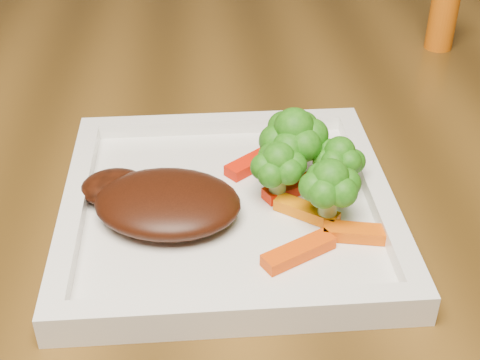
{
  "coord_description": "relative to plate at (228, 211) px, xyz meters",
  "views": [
    {
      "loc": [
        -0.15,
        -0.6,
        1.09
      ],
      "look_at": [
        -0.12,
        -0.15,
        0.79
      ],
      "focal_mm": 50.0,
      "sensor_mm": 36.0,
      "label": 1
    }
  ],
  "objects": [
    {
      "name": "plate",
      "position": [
        0.0,
        0.0,
        0.0
      ],
      "size": [
        0.27,
        0.27,
        0.01
      ],
      "primitive_type": "cube",
      "color": "white",
      "rests_on": "dining_table"
    },
    {
      "name": "steak",
      "position": [
        -0.05,
        -0.01,
        0.02
      ],
      "size": [
        0.14,
        0.11,
        0.03
      ],
      "primitive_type": "ellipsoid",
      "rotation": [
        0.0,
        0.0,
        -0.21
      ],
      "color": "#3A1408",
      "rests_on": "plate"
    },
    {
      "name": "broccoli_0",
      "position": [
        0.06,
        0.03,
        0.04
      ],
      "size": [
        0.07,
        0.07,
        0.07
      ],
      "primitive_type": null,
      "rotation": [
        0.0,
        0.0,
        0.06
      ],
      "color": "#1C5C0F",
      "rests_on": "plate"
    },
    {
      "name": "broccoli_1",
      "position": [
        0.09,
        0.01,
        0.04
      ],
      "size": [
        0.06,
        0.06,
        0.06
      ],
      "primitive_type": null,
      "rotation": [
        0.0,
        0.0,
        0.36
      ],
      "color": "#187914",
      "rests_on": "plate"
    },
    {
      "name": "broccoli_2",
      "position": [
        0.08,
        -0.03,
        0.04
      ],
      "size": [
        0.07,
        0.07,
        0.06
      ],
      "primitive_type": null,
      "rotation": [
        0.0,
        0.0,
        -0.23
      ],
      "color": "#237513",
      "rests_on": "plate"
    },
    {
      "name": "broccoli_3",
      "position": [
        0.04,
        0.0,
        0.04
      ],
      "size": [
        0.06,
        0.06,
        0.06
      ],
      "primitive_type": null,
      "rotation": [
        0.0,
        0.0,
        0.12
      ],
      "color": "#2F7012",
      "rests_on": "plate"
    },
    {
      "name": "carrot_0",
      "position": [
        0.05,
        -0.07,
        0.01
      ],
      "size": [
        0.06,
        0.04,
        0.01
      ],
      "primitive_type": "cube",
      "rotation": [
        0.0,
        0.0,
        0.5
      ],
      "color": "#DC4003",
      "rests_on": "plate"
    },
    {
      "name": "carrot_1",
      "position": [
        0.1,
        -0.05,
        0.01
      ],
      "size": [
        0.06,
        0.03,
        0.01
      ],
      "primitive_type": "cube",
      "rotation": [
        0.0,
        0.0,
        -0.2
      ],
      "color": "#D84F03",
      "rests_on": "plate"
    },
    {
      "name": "carrot_4",
      "position": [
        0.03,
        0.06,
        0.01
      ],
      "size": [
        0.06,
        0.05,
        0.01
      ],
      "primitive_type": "cube",
      "rotation": [
        0.0,
        0.0,
        0.68
      ],
      "color": "red",
      "rests_on": "plate"
    },
    {
      "name": "carrot_5",
      "position": [
        0.06,
        -0.02,
        0.01
      ],
      "size": [
        0.05,
        0.04,
        0.01
      ],
      "primitive_type": "cube",
      "rotation": [
        0.0,
        0.0,
        -0.64
      ],
      "color": "orange",
      "rests_on": "plate"
    },
    {
      "name": "carrot_6",
      "position": [
        0.06,
        0.01,
        0.01
      ],
      "size": [
        0.06,
        0.04,
        0.01
      ],
      "primitive_type": "cube",
      "rotation": [
        0.0,
        0.0,
        0.48
      ],
      "color": "red",
      "rests_on": "plate"
    },
    {
      "name": "spice_shaker",
      "position": [
        0.29,
        0.33,
        0.04
      ],
      "size": [
        0.03,
        0.03,
        0.09
      ],
      "primitive_type": "cylinder",
      "rotation": [
        0.0,
        0.0,
        -0.0
      ],
      "color": "#D2600B",
      "rests_on": "dining_table"
    }
  ]
}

